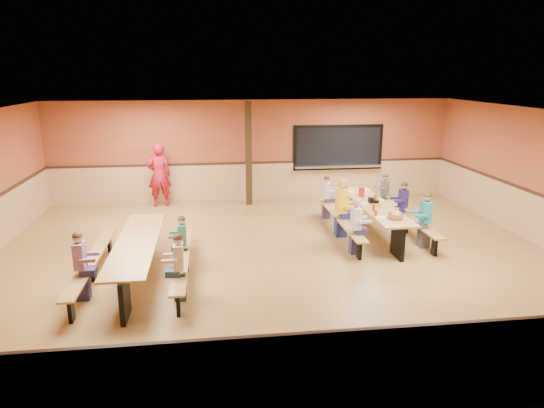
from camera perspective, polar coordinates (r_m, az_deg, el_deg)
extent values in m
plane|color=olive|center=(10.22, 0.49, -6.44)|extent=(12.00, 12.00, 0.00)
cube|color=#99492C|center=(14.65, -2.19, 6.30)|extent=(12.00, 0.04, 3.00)
cube|color=#99492C|center=(5.13, 8.32, -11.30)|extent=(12.00, 0.04, 3.00)
cube|color=white|center=(9.53, 0.53, 10.57)|extent=(12.00, 10.00, 0.04)
cube|color=black|center=(15.07, 7.78, 6.62)|extent=(2.60, 0.06, 1.20)
cube|color=silver|center=(15.08, 7.80, 4.42)|extent=(2.70, 0.28, 0.06)
cube|color=black|center=(14.04, -2.78, 5.90)|extent=(0.18, 0.18, 3.00)
cube|color=#A97F43|center=(11.80, 11.94, -0.11)|extent=(0.75, 3.60, 0.04)
cube|color=black|center=(10.52, 14.57, -4.27)|extent=(0.08, 0.60, 0.70)
cube|color=black|center=(13.31, 9.70, 0.11)|extent=(0.08, 0.60, 0.70)
cube|color=#A97F43|center=(11.63, 8.02, -1.62)|extent=(0.26, 3.60, 0.04)
cube|color=black|center=(11.70, 7.98, -2.67)|extent=(0.06, 0.18, 0.41)
cube|color=#A97F43|center=(12.17, 15.54, -1.28)|extent=(0.26, 3.60, 0.04)
cube|color=black|center=(12.23, 15.47, -2.29)|extent=(0.06, 0.18, 0.41)
cube|color=#A97F43|center=(9.38, -15.64, -4.38)|extent=(0.75, 3.60, 0.04)
cube|color=black|center=(8.10, -16.95, -10.51)|extent=(0.08, 0.60, 0.70)
cube|color=black|center=(10.95, -14.41, -3.49)|extent=(0.08, 0.60, 0.70)
cube|color=#A97F43|center=(9.63, -20.40, -6.09)|extent=(0.26, 3.60, 0.04)
cube|color=black|center=(9.71, -20.28, -7.32)|extent=(0.06, 0.18, 0.41)
cube|color=#A97F43|center=(9.39, -10.50, -5.90)|extent=(0.26, 3.60, 0.04)
cube|color=black|center=(9.47, -10.44, -7.17)|extent=(0.06, 0.18, 0.41)
imported|color=#A91324|center=(14.32, -13.14, 3.36)|extent=(0.75, 0.57, 1.84)
cylinder|color=red|center=(12.47, 10.50, 1.42)|extent=(0.16, 0.16, 0.22)
cube|color=black|center=(11.88, 11.55, 0.45)|extent=(0.10, 0.14, 0.13)
cylinder|color=yellow|center=(11.48, 12.58, -0.02)|extent=(0.06, 0.06, 0.17)
cylinder|color=#B2140F|center=(11.18, 11.88, -0.40)|extent=(0.06, 0.06, 0.17)
cube|color=black|center=(11.94, 12.18, 0.31)|extent=(0.16, 0.16, 0.06)
cube|color=#A97F43|center=(11.87, 12.26, 1.62)|extent=(0.02, 0.09, 0.50)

